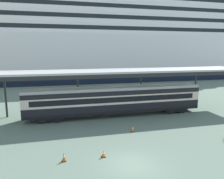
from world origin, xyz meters
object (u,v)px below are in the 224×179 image
at_px(traffic_cone_mid, 133,129).
at_px(traffic_cone_far, 103,154).
at_px(train_carriage, 115,100).
at_px(traffic_cone_near, 64,157).
at_px(cruise_ship, 63,37).

relative_size(traffic_cone_mid, traffic_cone_far, 1.19).
xyz_separation_m(train_carriage, traffic_cone_mid, (0.30, -6.51, -1.95)).
distance_m(traffic_cone_near, traffic_cone_far, 3.33).
bearing_deg(traffic_cone_far, cruise_ship, 91.27).
xyz_separation_m(cruise_ship, train_carriage, (5.37, -43.09, -10.73)).
height_order(cruise_ship, traffic_cone_mid, cruise_ship).
distance_m(cruise_ship, train_carriage, 44.73).
height_order(train_carriage, traffic_cone_mid, train_carriage).
bearing_deg(traffic_cone_far, train_carriage, 70.27).
distance_m(cruise_ship, traffic_cone_near, 56.12).
bearing_deg(cruise_ship, train_carriage, -82.89).
xyz_separation_m(train_carriage, traffic_cone_far, (-4.16, -11.60, -2.01)).
bearing_deg(cruise_ship, traffic_cone_mid, -83.48).
xyz_separation_m(traffic_cone_mid, traffic_cone_far, (-4.46, -5.10, -0.06)).
bearing_deg(train_carriage, traffic_cone_mid, -87.35).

